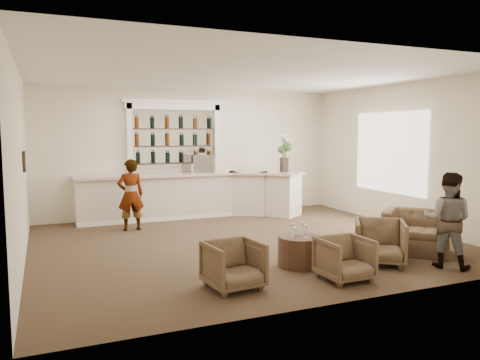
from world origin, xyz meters
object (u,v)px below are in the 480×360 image
at_px(sommelier, 131,195).
at_px(espresso_machine, 204,164).
at_px(bar_counter, 193,195).
at_px(armchair_far, 417,231).
at_px(flower_vase, 284,151).
at_px(guest, 448,220).
at_px(armchair_left, 234,265).
at_px(armchair_center, 345,259).
at_px(cocktail_table, 300,251).
at_px(armchair_right, 380,242).

distance_m(sommelier, espresso_machine, 2.34).
distance_m(bar_counter, sommelier, 1.97).
bearing_deg(armchair_far, bar_counter, 168.15).
relative_size(sommelier, flower_vase, 1.60).
relative_size(guest, armchair_left, 2.08).
height_order(armchair_left, flower_vase, flower_vase).
bearing_deg(armchair_far, espresso_machine, 165.02).
xyz_separation_m(armchair_center, flower_vase, (1.75, 5.15, 1.38)).
relative_size(guest, flower_vase, 1.56).
height_order(cocktail_table, espresso_machine, espresso_machine).
distance_m(armchair_far, espresso_machine, 5.58).
xyz_separation_m(armchair_left, espresso_machine, (1.41, 5.47, 1.03)).
relative_size(guest, espresso_machine, 3.02).
bearing_deg(armchair_center, bar_counter, 94.18).
distance_m(armchair_center, armchair_far, 2.37).
bearing_deg(armchair_far, cocktail_table, -132.37).
bearing_deg(flower_vase, guest, -87.99).
bearing_deg(armchair_far, flower_vase, 144.56).
bearing_deg(espresso_machine, armchair_center, -66.17).
relative_size(cocktail_table, sommelier, 0.45).
relative_size(sommelier, armchair_left, 2.14).
bearing_deg(guest, espresso_machine, -16.91).
xyz_separation_m(armchair_left, armchair_center, (1.66, -0.30, -0.02)).
relative_size(bar_counter, armchair_right, 7.04).
height_order(cocktail_table, armchair_left, armchair_left).
xyz_separation_m(armchair_right, flower_vase, (0.69, 4.65, 1.33)).
bearing_deg(sommelier, cocktail_table, 116.41).
relative_size(cocktail_table, armchair_right, 0.88).
bearing_deg(flower_vase, sommelier, -174.97).
xyz_separation_m(sommelier, armchair_far, (4.51, -3.94, -0.42)).
xyz_separation_m(armchair_center, armchair_far, (2.21, 0.86, 0.06)).
bearing_deg(cocktail_table, sommelier, 117.72).
relative_size(armchair_right, espresso_machine, 1.58).
relative_size(sommelier, guest, 1.03).
xyz_separation_m(bar_counter, espresso_machine, (0.33, 0.03, 0.79)).
relative_size(cocktail_table, espresso_machine, 1.39).
height_order(guest, armchair_far, guest).
relative_size(guest, armchair_right, 1.91).
bearing_deg(flower_vase, armchair_left, -125.04).
xyz_separation_m(bar_counter, sommelier, (-1.72, -0.94, 0.22)).
bearing_deg(cocktail_table, armchair_center, -74.61).
bearing_deg(flower_vase, bar_counter, 165.96).
height_order(sommelier, flower_vase, flower_vase).
bearing_deg(guest, flower_vase, -35.36).
height_order(bar_counter, armchair_right, bar_counter).
bearing_deg(armchair_far, armchair_center, -110.29).
bearing_deg(espresso_machine, cocktail_table, -68.60).
distance_m(sommelier, armchair_far, 6.00).
relative_size(cocktail_table, armchair_center, 1.00).
bearing_deg(armchair_far, armchair_left, -123.30).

